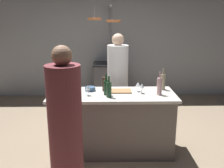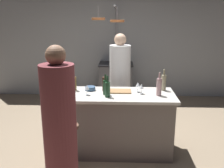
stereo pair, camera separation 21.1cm
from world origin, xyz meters
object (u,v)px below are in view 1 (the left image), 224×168
(wine_bottle_red, at_px, (106,87))
(wine_bottle_white, at_px, (163,82))
(cutting_board, at_px, (120,91))
(wine_bottle_rose, at_px, (159,86))
(bar_stool_left, at_px, (72,149))
(pepper_mill, at_px, (104,84))
(wine_glass_near_right_guest, at_px, (142,86))
(wine_glass_by_chef, at_px, (88,88))
(stove_range, at_px, (110,81))
(chef, at_px, (118,86))
(guest_left, at_px, (66,132))
(wine_glass_near_left_guest, at_px, (138,85))
(mixing_bowl_blue, at_px, (90,89))
(mixing_bowl_steel, at_px, (67,96))
(wine_bottle_amber, at_px, (74,84))
(wine_bottle_green, at_px, (109,89))

(wine_bottle_red, relative_size, wine_bottle_white, 0.92)
(cutting_board, bearing_deg, wine_bottle_rose, -16.07)
(bar_stool_left, relative_size, wine_bottle_rose, 2.09)
(pepper_mill, bearing_deg, bar_stool_left, -117.67)
(wine_bottle_white, distance_m, wine_glass_near_right_guest, 0.40)
(bar_stool_left, height_order, pepper_mill, pepper_mill)
(wine_glass_by_chef, bearing_deg, stove_range, 82.37)
(wine_bottle_red, distance_m, wine_bottle_rose, 0.74)
(chef, height_order, bar_stool_left, chef)
(stove_range, height_order, wine_glass_by_chef, wine_glass_by_chef)
(pepper_mill, bearing_deg, cutting_board, -8.08)
(chef, bearing_deg, stove_range, 93.85)
(guest_left, distance_m, wine_glass_near_left_guest, 1.42)
(wine_bottle_rose, distance_m, mixing_bowl_blue, 1.01)
(bar_stool_left, height_order, guest_left, guest_left)
(wine_glass_near_right_guest, distance_m, mixing_bowl_steel, 1.06)
(wine_bottle_red, bearing_deg, bar_stool_left, -126.90)
(wine_glass_near_left_guest, xyz_separation_m, wine_glass_by_chef, (-0.72, -0.18, 0.00))
(bar_stool_left, bearing_deg, cutting_board, 48.51)
(pepper_mill, distance_m, wine_bottle_red, 0.18)
(wine_bottle_amber, height_order, wine_glass_by_chef, wine_bottle_amber)
(wine_bottle_red, distance_m, wine_glass_near_left_guest, 0.48)
(chef, height_order, wine_bottle_red, chef)
(wine_bottle_rose, relative_size, mixing_bowl_blue, 2.14)
(wine_bottle_green, xyz_separation_m, wine_glass_by_chef, (-0.29, 0.08, -0.01))
(wine_bottle_rose, height_order, wine_bottle_green, wine_bottle_rose)
(guest_left, height_order, wine_bottle_rose, guest_left)
(stove_range, bearing_deg, cutting_board, -87.10)
(cutting_board, xyz_separation_m, wine_glass_near_left_guest, (0.26, 0.00, 0.10))
(wine_bottle_rose, xyz_separation_m, mixing_bowl_steel, (-1.27, -0.15, -0.09))
(bar_stool_left, xyz_separation_m, wine_bottle_amber, (-0.05, 0.76, 0.63))
(wine_bottle_red, bearing_deg, wine_glass_by_chef, -172.59)
(chef, bearing_deg, mixing_bowl_steel, -125.54)
(wine_bottle_white, bearing_deg, bar_stool_left, -147.34)
(wine_glass_near_right_guest, bearing_deg, chef, 111.06)
(cutting_board, height_order, wine_glass_by_chef, wine_glass_by_chef)
(stove_range, xyz_separation_m, bar_stool_left, (-0.51, -3.07, -0.07))
(mixing_bowl_steel, bearing_deg, wine_bottle_rose, 6.58)
(stove_range, bearing_deg, mixing_bowl_steel, -102.98)
(wine_bottle_amber, distance_m, wine_bottle_green, 0.60)
(wine_bottle_red, bearing_deg, wine_bottle_green, -72.29)
(wine_bottle_white, bearing_deg, wine_glass_near_right_guest, -149.86)
(wine_glass_near_left_guest, bearing_deg, wine_bottle_rose, -29.17)
(stove_range, relative_size, mixing_bowl_steel, 4.24)
(stove_range, height_order, bar_stool_left, stove_range)
(guest_left, bearing_deg, mixing_bowl_steel, 97.49)
(cutting_board, height_order, wine_bottle_rose, wine_bottle_rose)
(stove_range, distance_m, bar_stool_left, 3.11)
(guest_left, bearing_deg, mixing_bowl_blue, 80.76)
(wine_bottle_amber, height_order, wine_bottle_white, wine_bottle_white)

